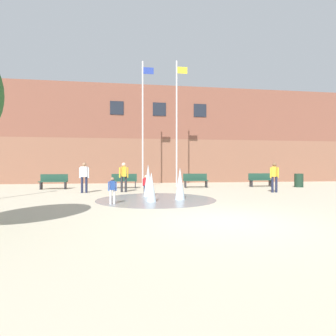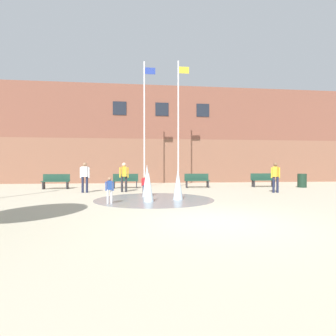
{
  "view_description": "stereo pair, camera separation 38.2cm",
  "coord_description": "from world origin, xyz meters",
  "px_view_note": "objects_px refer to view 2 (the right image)",
  "views": [
    {
      "loc": [
        -2.33,
        -6.34,
        1.39
      ],
      "look_at": [
        -0.39,
        7.5,
        1.3
      ],
      "focal_mm": 28.0,
      "sensor_mm": 36.0,
      "label": 1
    },
    {
      "loc": [
        -1.95,
        -6.39,
        1.39
      ],
      "look_at": [
        -0.39,
        7.5,
        1.3
      ],
      "focal_mm": 28.0,
      "sensor_mm": 36.0,
      "label": 2
    }
  ],
  "objects_px": {
    "park_bench_near_trashcan": "(263,180)",
    "teen_by_trashcan": "(124,175)",
    "child_running": "(145,184)",
    "adult_in_red": "(276,175)",
    "adult_near_bench": "(85,175)",
    "flagpole_right": "(179,120)",
    "trash_can": "(302,181)",
    "park_bench_far_left": "(56,181)",
    "child_with_pink_shirt": "(110,188)",
    "flagpole_left": "(145,120)",
    "park_bench_left_of_flagpoles": "(126,181)",
    "park_bench_under_right_flagpole": "(197,180)"
  },
  "relations": [
    {
      "from": "trash_can",
      "to": "child_running",
      "type": "bearing_deg",
      "value": -158.84
    },
    {
      "from": "park_bench_left_of_flagpoles",
      "to": "flagpole_left",
      "type": "height_order",
      "value": "flagpole_left"
    },
    {
      "from": "adult_in_red",
      "to": "adult_near_bench",
      "type": "height_order",
      "value": "same"
    },
    {
      "from": "park_bench_under_right_flagpole",
      "to": "adult_in_red",
      "type": "bearing_deg",
      "value": -47.56
    },
    {
      "from": "park_bench_far_left",
      "to": "flagpole_right",
      "type": "relative_size",
      "value": 0.18
    },
    {
      "from": "park_bench_near_trashcan",
      "to": "child_with_pink_shirt",
      "type": "relative_size",
      "value": 1.62
    },
    {
      "from": "park_bench_near_trashcan",
      "to": "adult_near_bench",
      "type": "height_order",
      "value": "adult_near_bench"
    },
    {
      "from": "child_with_pink_shirt",
      "to": "child_running",
      "type": "bearing_deg",
      "value": -57.41
    },
    {
      "from": "child_with_pink_shirt",
      "to": "child_running",
      "type": "relative_size",
      "value": 1.0
    },
    {
      "from": "adult_near_bench",
      "to": "park_bench_far_left",
      "type": "bearing_deg",
      "value": -33.06
    },
    {
      "from": "teen_by_trashcan",
      "to": "adult_in_red",
      "type": "bearing_deg",
      "value": 64.56
    },
    {
      "from": "adult_in_red",
      "to": "trash_can",
      "type": "relative_size",
      "value": 1.77
    },
    {
      "from": "flagpole_left",
      "to": "teen_by_trashcan",
      "type": "bearing_deg",
      "value": -108.56
    },
    {
      "from": "adult_in_red",
      "to": "flagpole_right",
      "type": "relative_size",
      "value": 0.18
    },
    {
      "from": "child_running",
      "to": "adult_in_red",
      "type": "distance_m",
      "value": 6.94
    },
    {
      "from": "adult_in_red",
      "to": "flagpole_left",
      "type": "relative_size",
      "value": 0.19
    },
    {
      "from": "park_bench_far_left",
      "to": "child_with_pink_shirt",
      "type": "distance_m",
      "value": 7.96
    },
    {
      "from": "child_with_pink_shirt",
      "to": "trash_can",
      "type": "height_order",
      "value": "child_with_pink_shirt"
    },
    {
      "from": "child_running",
      "to": "flagpole_right",
      "type": "height_order",
      "value": "flagpole_right"
    },
    {
      "from": "park_bench_left_of_flagpoles",
      "to": "teen_by_trashcan",
      "type": "distance_m",
      "value": 2.56
    },
    {
      "from": "park_bench_left_of_flagpoles",
      "to": "child_with_pink_shirt",
      "type": "relative_size",
      "value": 1.62
    },
    {
      "from": "adult_in_red",
      "to": "trash_can",
      "type": "xyz_separation_m",
      "value": [
        3.55,
        3.11,
        -0.48
      ]
    },
    {
      "from": "flagpole_left",
      "to": "flagpole_right",
      "type": "height_order",
      "value": "flagpole_right"
    },
    {
      "from": "teen_by_trashcan",
      "to": "flagpole_left",
      "type": "height_order",
      "value": "flagpole_left"
    },
    {
      "from": "adult_near_bench",
      "to": "trash_can",
      "type": "relative_size",
      "value": 1.77
    },
    {
      "from": "park_bench_far_left",
      "to": "park_bench_left_of_flagpoles",
      "type": "height_order",
      "value": "same"
    },
    {
      "from": "park_bench_left_of_flagpoles",
      "to": "trash_can",
      "type": "xyz_separation_m",
      "value": [
        11.54,
        -0.71,
        -0.03
      ]
    },
    {
      "from": "park_bench_far_left",
      "to": "child_with_pink_shirt",
      "type": "height_order",
      "value": "child_with_pink_shirt"
    },
    {
      "from": "park_bench_under_right_flagpole",
      "to": "teen_by_trashcan",
      "type": "xyz_separation_m",
      "value": [
        -4.57,
        -2.39,
        0.45
      ]
    },
    {
      "from": "child_running",
      "to": "flagpole_right",
      "type": "xyz_separation_m",
      "value": [
        2.47,
        5.81,
        4.01
      ]
    },
    {
      "from": "adult_near_bench",
      "to": "park_bench_left_of_flagpoles",
      "type": "bearing_deg",
      "value": -110.86
    },
    {
      "from": "park_bench_far_left",
      "to": "flagpole_right",
      "type": "height_order",
      "value": "flagpole_right"
    },
    {
      "from": "adult_in_red",
      "to": "flagpole_right",
      "type": "xyz_separation_m",
      "value": [
        -4.4,
        4.88,
        3.66
      ]
    },
    {
      "from": "park_bench_left_of_flagpoles",
      "to": "trash_can",
      "type": "bearing_deg",
      "value": -3.53
    },
    {
      "from": "child_with_pink_shirt",
      "to": "teen_by_trashcan",
      "type": "distance_m",
      "value": 4.48
    },
    {
      "from": "park_bench_left_of_flagpoles",
      "to": "flagpole_left",
      "type": "xyz_separation_m",
      "value": [
        1.24,
        1.06,
        4.04
      ]
    },
    {
      "from": "park_bench_under_right_flagpole",
      "to": "adult_near_bench",
      "type": "relative_size",
      "value": 1.01
    },
    {
      "from": "adult_near_bench",
      "to": "flagpole_left",
      "type": "height_order",
      "value": "flagpole_left"
    },
    {
      "from": "flagpole_right",
      "to": "trash_can",
      "type": "height_order",
      "value": "flagpole_right"
    },
    {
      "from": "park_bench_near_trashcan",
      "to": "child_with_pink_shirt",
      "type": "bearing_deg",
      "value": -143.53
    },
    {
      "from": "park_bench_far_left",
      "to": "park_bench_left_of_flagpoles",
      "type": "distance_m",
      "value": 4.24
    },
    {
      "from": "park_bench_near_trashcan",
      "to": "teen_by_trashcan",
      "type": "height_order",
      "value": "teen_by_trashcan"
    },
    {
      "from": "child_running",
      "to": "adult_near_bench",
      "type": "xyz_separation_m",
      "value": [
        -3.11,
        2.08,
        0.35
      ]
    },
    {
      "from": "park_bench_near_trashcan",
      "to": "flagpole_right",
      "type": "height_order",
      "value": "flagpole_right"
    },
    {
      "from": "park_bench_left_of_flagpoles",
      "to": "park_bench_under_right_flagpole",
      "type": "distance_m",
      "value": 4.61
    },
    {
      "from": "park_bench_left_of_flagpoles",
      "to": "teen_by_trashcan",
      "type": "xyz_separation_m",
      "value": [
        0.04,
        -2.52,
        0.45
      ]
    },
    {
      "from": "trash_can",
      "to": "child_with_pink_shirt",
      "type": "bearing_deg",
      "value": -152.01
    },
    {
      "from": "park_bench_far_left",
      "to": "park_bench_under_right_flagpole",
      "type": "height_order",
      "value": "same"
    },
    {
      "from": "teen_by_trashcan",
      "to": "flagpole_right",
      "type": "distance_m",
      "value": 6.22
    },
    {
      "from": "child_running",
      "to": "teen_by_trashcan",
      "type": "xyz_separation_m",
      "value": [
        -1.07,
        2.23,
        0.35
      ]
    }
  ]
}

